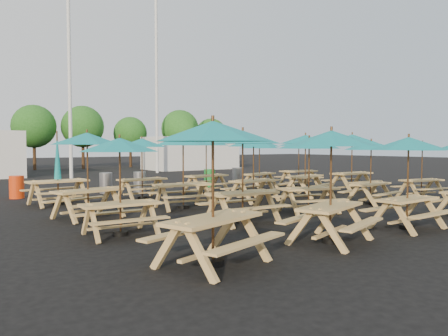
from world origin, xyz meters
TOP-DOWN VIEW (x-y plane):
  - ground at (0.00, 0.00)m, footprint 120.00×120.00m
  - picnic_unit_0 at (-5.43, -5.87)m, footprint 2.42×2.42m
  - picnic_unit_1 at (-5.75, -2.78)m, footprint 1.81×1.81m
  - picnic_unit_2 at (-5.60, -0.16)m, footprint 2.25×2.25m
  - picnic_unit_3 at (-5.56, 3.03)m, footprint 2.07×1.86m
  - picnic_unit_4 at (-2.60, -5.86)m, footprint 2.33×2.33m
  - picnic_unit_5 at (-2.66, -3.07)m, footprint 1.97×1.97m
  - picnic_unit_6 at (-2.62, -0.04)m, footprint 2.10×2.10m
  - picnic_unit_7 at (-2.64, 2.90)m, footprint 1.94×1.94m
  - picnic_unit_8 at (-0.02, -5.91)m, footprint 1.82×1.82m
  - picnic_unit_9 at (-0.11, -2.88)m, footprint 2.17×2.17m
  - picnic_unit_10 at (0.19, 0.00)m, footprint 2.04×2.04m
  - picnic_unit_11 at (0.09, 2.85)m, footprint 2.08×2.08m
  - picnic_unit_13 at (2.83, -2.82)m, footprint 1.97×1.97m
  - picnic_unit_14 at (2.77, 0.07)m, footprint 2.45×2.45m
  - picnic_unit_15 at (2.96, 3.01)m, footprint 2.14×2.14m
  - picnic_unit_17 at (5.79, -2.85)m, footprint 2.01×2.01m
  - picnic_unit_18 at (5.44, 0.01)m, footprint 1.98×1.98m
  - picnic_unit_19 at (5.40, 3.04)m, footprint 2.09×2.09m
  - waste_bin_0 at (-6.34, 5.67)m, footprint 0.52×0.52m
  - waste_bin_1 at (-3.06, 5.46)m, footprint 0.52×0.52m
  - waste_bin_2 at (-1.69, 5.23)m, footprint 0.52×0.52m
  - waste_bin_3 at (1.82, 5.24)m, footprint 0.52×0.52m
  - waste_bin_4 at (3.75, 5.65)m, footprint 0.52×0.52m
  - mast_0 at (-2.00, 14.00)m, footprint 0.20×0.20m
  - mast_1 at (4.50, 16.00)m, footprint 0.20×0.20m
  - event_tent_1 at (9.00, 19.00)m, footprint 7.00×4.00m
  - tree_3 at (-1.75, 24.72)m, footprint 3.36×3.36m
  - tree_4 at (1.90, 24.26)m, footprint 3.41×3.41m
  - tree_5 at (6.22, 24.67)m, footprint 2.94×2.94m
  - tree_6 at (10.23, 22.90)m, footprint 3.38×3.38m
  - tree_7 at (13.63, 22.92)m, footprint 2.95×2.95m

SIDE VIEW (x-z plane):
  - ground at x=0.00m, z-range 0.00..0.00m
  - waste_bin_0 at x=-6.34m, z-range 0.00..0.83m
  - waste_bin_1 at x=-3.06m, z-range 0.00..0.83m
  - waste_bin_2 at x=-1.69m, z-range 0.00..0.83m
  - waste_bin_3 at x=1.82m, z-range 0.00..0.83m
  - waste_bin_4 at x=3.75m, z-range 0.00..0.83m
  - picnic_unit_3 at x=-5.56m, z-range -0.21..2.19m
  - event_tent_1 at x=9.00m, z-range 0.00..2.60m
  - picnic_unit_17 at x=5.79m, z-range 0.73..2.79m
  - picnic_unit_13 at x=2.83m, z-range 0.75..2.85m
  - picnic_unit_1 at x=-5.75m, z-range 0.75..2.87m
  - picnic_unit_15 at x=2.96m, z-range 0.75..2.88m
  - picnic_unit_8 at x=-0.02m, z-range 0.76..2.92m
  - picnic_unit_9 at x=-0.11m, z-range 0.77..2.94m
  - picnic_unit_7 at x=-2.64m, z-range 0.78..2.99m
  - picnic_unit_10 at x=0.19m, z-range 0.79..3.02m
  - picnic_unit_19 at x=5.40m, z-range 0.80..3.04m
  - picnic_unit_4 at x=-2.60m, z-range 0.80..3.06m
  - picnic_unit_11 at x=0.09m, z-range 0.81..3.08m
  - picnic_unit_6 at x=-2.62m, z-range 0.81..3.09m
  - picnic_unit_2 at x=-5.60m, z-range 0.81..3.12m
  - picnic_unit_5 at x=-2.66m, z-range 0.83..3.15m
  - picnic_unit_14 at x=2.77m, z-range 0.83..3.19m
  - picnic_unit_0 at x=-5.43m, z-range 0.83..3.19m
  - picnic_unit_18 at x=5.44m, z-range 0.86..3.27m
  - tree_5 at x=6.22m, z-range 0.75..5.20m
  - tree_7 at x=13.63m, z-range 0.75..5.23m
  - tree_3 at x=-1.75m, z-range 0.86..5.95m
  - tree_6 at x=10.23m, z-range 0.86..5.99m
  - tree_4 at x=1.90m, z-range 0.87..6.04m
  - mast_0 at x=-2.00m, z-range 0.00..12.00m
  - mast_1 at x=4.50m, z-range 0.00..12.00m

